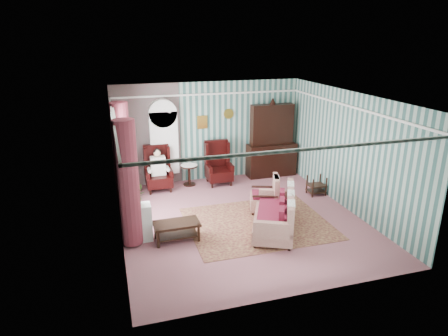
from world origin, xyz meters
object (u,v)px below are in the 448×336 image
object	(u,v)px
bookcase	(164,147)
floral_armchair	(264,190)
wingback_right	(219,163)
round_side_table	(189,175)
plant_stand	(138,223)
seated_woman	(158,170)
dresser_hutch	(272,138)
nest_table	(316,185)
sofa	(274,207)
coffee_table	(177,231)
wingback_left	(158,169)

from	to	relation	value
bookcase	floral_armchair	xyz separation A→B (m)	(2.05, -2.52, -0.57)
wingback_right	round_side_table	bearing A→B (deg)	169.99
plant_stand	floral_armchair	world-z (taller)	floral_armchair
seated_woman	floral_armchair	world-z (taller)	seated_woman
dresser_hutch	nest_table	distance (m)	2.11
dresser_hutch	round_side_table	world-z (taller)	dresser_hutch
sofa	coffee_table	size ratio (longest dim) A/B	1.94
round_side_table	coffee_table	bearing A→B (deg)	-106.53
sofa	coffee_table	distance (m)	2.18
nest_table	dresser_hutch	bearing A→B (deg)	107.39
round_side_table	coffee_table	size ratio (longest dim) A/B	0.62
nest_table	wingback_left	bearing A→B (deg)	159.15
dresser_hutch	sofa	distance (m)	3.76
bookcase	wingback_left	xyz separation A→B (m)	(-0.25, -0.39, -0.50)
wingback_left	wingback_right	world-z (taller)	same
dresser_hutch	plant_stand	xyz separation A→B (m)	(-4.30, -3.02, -0.78)
seated_woman	dresser_hutch	bearing A→B (deg)	4.41
round_side_table	plant_stand	distance (m)	3.36
nest_table	sofa	bearing A→B (deg)	-140.44
round_side_table	coffee_table	distance (m)	3.28
dresser_hutch	wingback_right	world-z (taller)	dresser_hutch
dresser_hutch	plant_stand	world-z (taller)	dresser_hutch
dresser_hutch	round_side_table	distance (m)	2.75
nest_table	coffee_table	bearing A→B (deg)	-160.62
dresser_hutch	sofa	bearing A→B (deg)	-112.00
round_side_table	nest_table	size ratio (longest dim) A/B	1.11
floral_armchair	seated_woman	bearing A→B (deg)	65.93
sofa	floral_armchair	bearing A→B (deg)	14.58
wingback_right	nest_table	distance (m)	2.81
dresser_hutch	plant_stand	bearing A→B (deg)	-144.92
wingback_left	floral_armchair	size ratio (longest dim) A/B	1.15
coffee_table	dresser_hutch	bearing A→B (deg)	42.73
bookcase	round_side_table	xyz separation A→B (m)	(0.65, -0.24, -0.82)
bookcase	plant_stand	world-z (taller)	bookcase
floral_armchair	bookcase	bearing A→B (deg)	57.87
floral_armchair	plant_stand	bearing A→B (deg)	120.03
round_side_table	floral_armchair	world-z (taller)	floral_armchair
nest_table	floral_armchair	size ratio (longest dim) A/B	0.50
seated_woman	nest_table	distance (m)	4.37
seated_woman	round_side_table	bearing A→B (deg)	9.46
seated_woman	sofa	xyz separation A→B (m)	(2.11, -3.17, -0.03)
bookcase	wingback_left	size ratio (longest dim) A/B	1.79
nest_table	coffee_table	xyz separation A→B (m)	(-4.10, -1.44, -0.07)
wingback_right	round_side_table	xyz separation A→B (m)	(-0.85, 0.15, -0.33)
sofa	nest_table	bearing A→B (deg)	-25.46
seated_woman	wingback_left	bearing A→B (deg)	0.00
bookcase	round_side_table	world-z (taller)	bookcase
plant_stand	nest_table	bearing A→B (deg)	13.84
wingback_left	floral_armchair	bearing A→B (deg)	-42.86
bookcase	sofa	xyz separation A→B (m)	(1.86, -3.56, -0.56)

